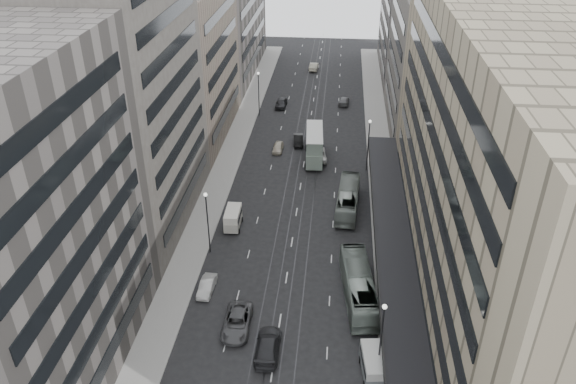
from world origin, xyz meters
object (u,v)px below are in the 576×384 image
at_px(vw_microbus, 373,364).
at_px(sedan_2, 237,322).
at_px(double_decker, 314,145).
at_px(panel_van, 233,218).
at_px(bus_far, 348,199).
at_px(sedan_1, 207,286).
at_px(bus_near, 358,286).

xyz_separation_m(vw_microbus, sedan_2, (-13.40, 4.71, -0.51)).
relative_size(double_decker, vw_microbus, 2.01).
height_order(double_decker, panel_van, double_decker).
relative_size(bus_far, vw_microbus, 2.47).
height_order(bus_far, double_decker, double_decker).
distance_m(panel_van, sedan_1, 12.77).
distance_m(panel_van, sedan_2, 18.47).
relative_size(bus_near, bus_far, 1.07).
relative_size(panel_van, sedan_1, 1.01).
relative_size(vw_microbus, sedan_2, 0.79).
relative_size(vw_microbus, sedan_1, 1.12).
bearing_deg(sedan_1, double_decker, 75.36).
bearing_deg(panel_van, bus_near, -39.26).
bearing_deg(sedan_2, panel_van, 100.77).
xyz_separation_m(bus_near, vw_microbus, (1.18, -10.48, -0.37)).
distance_m(bus_near, vw_microbus, 10.55).
distance_m(vw_microbus, sedan_2, 14.21).
distance_m(double_decker, vw_microbus, 43.57).
height_order(vw_microbus, panel_van, panel_van).
height_order(bus_near, double_decker, double_decker).
bearing_deg(bus_far, sedan_2, 69.20).
distance_m(bus_near, sedan_2, 13.55).
xyz_separation_m(bus_near, bus_far, (-1.18, 18.23, -0.12)).
distance_m(sedan_1, sedan_2, 6.87).
xyz_separation_m(double_decker, sedan_2, (-5.70, -38.15, -1.86)).
xyz_separation_m(double_decker, vw_microbus, (7.70, -42.86, -1.35)).
height_order(bus_far, sedan_1, bus_far).
xyz_separation_m(double_decker, sedan_1, (-10.00, -32.79, -2.00)).
relative_size(bus_near, sedan_2, 2.09).
height_order(panel_van, sedan_1, panel_van).
distance_m(double_decker, panel_van, 22.17).
distance_m(bus_far, sedan_2, 26.43).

